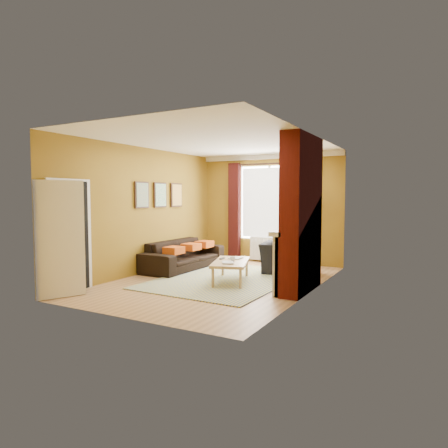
{
  "coord_description": "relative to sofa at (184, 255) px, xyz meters",
  "views": [
    {
      "loc": [
        3.92,
        -6.93,
        1.72
      ],
      "look_at": [
        0.0,
        0.25,
        1.15
      ],
      "focal_mm": 32.0,
      "sensor_mm": 36.0,
      "label": 1
    }
  ],
  "objects": [
    {
      "name": "ground",
      "position": [
        1.42,
        -0.85,
        -0.34
      ],
      "size": [
        5.5,
        5.5,
        0.0
      ],
      "primitive_type": "plane",
      "color": "#966D44",
      "rests_on": "ground"
    },
    {
      "name": "room_walls",
      "position": [
        2.05,
        -0.56,
        1.04
      ],
      "size": [
        3.82,
        5.54,
        2.83
      ],
      "color": "olive",
      "rests_on": "ground"
    },
    {
      "name": "striped_rug",
      "position": [
        1.48,
        -0.62,
        -0.33
      ],
      "size": [
        2.56,
        3.48,
        0.02
      ],
      "rotation": [
        0.0,
        0.0,
        -0.03
      ],
      "color": "#364F95",
      "rests_on": "ground"
    },
    {
      "name": "sofa",
      "position": [
        0.0,
        0.0,
        0.0
      ],
      "size": [
        0.94,
        2.32,
        0.67
      ],
      "primitive_type": "imported",
      "rotation": [
        0.0,
        0.0,
        1.55
      ],
      "color": "black",
      "rests_on": "ground"
    },
    {
      "name": "armchair",
      "position": [
        2.37,
        0.58,
        0.01
      ],
      "size": [
        1.18,
        1.06,
        0.7
      ],
      "primitive_type": "imported",
      "rotation": [
        0.0,
        0.0,
        3.26
      ],
      "color": "black",
      "rests_on": "ground"
    },
    {
      "name": "coffee_table",
      "position": [
        1.68,
        -0.79,
        0.05
      ],
      "size": [
        1.05,
        1.44,
        0.43
      ],
      "rotation": [
        0.0,
        0.0,
        0.35
      ],
      "color": "tan",
      "rests_on": "ground"
    },
    {
      "name": "wicker_stool",
      "position": [
        1.57,
        1.55,
        -0.13
      ],
      "size": [
        0.41,
        0.41,
        0.41
      ],
      "rotation": [
        0.0,
        0.0,
        -0.28
      ],
      "color": "olive",
      "rests_on": "ground"
    },
    {
      "name": "floor_lamp",
      "position": [
        2.75,
        1.26,
        1.08
      ],
      "size": [
        0.32,
        0.32,
        1.8
      ],
      "rotation": [
        0.0,
        0.0,
        -0.22
      ],
      "color": "black",
      "rests_on": "ground"
    },
    {
      "name": "book_a",
      "position": [
        1.67,
        -1.13,
        0.11
      ],
      "size": [
        0.34,
        0.36,
        0.03
      ],
      "primitive_type": "imported",
      "rotation": [
        0.0,
        0.0,
        0.53
      ],
      "color": "#999999",
      "rests_on": "coffee_table"
    },
    {
      "name": "book_b",
      "position": [
        1.54,
        -0.49,
        0.11
      ],
      "size": [
        0.24,
        0.31,
        0.02
      ],
      "primitive_type": "imported",
      "rotation": [
        0.0,
        0.0,
        -0.08
      ],
      "color": "#999999",
      "rests_on": "coffee_table"
    },
    {
      "name": "mug",
      "position": [
        1.77,
        -0.88,
        0.15
      ],
      "size": [
        0.14,
        0.14,
        0.1
      ],
      "primitive_type": "imported",
      "rotation": [
        0.0,
        0.0,
        0.33
      ],
      "color": "#999999",
      "rests_on": "coffee_table"
    },
    {
      "name": "tv_remote",
      "position": [
        1.42,
        -0.68,
        0.11
      ],
      "size": [
        0.07,
        0.17,
        0.02
      ],
      "rotation": [
        0.0,
        0.0,
        0.09
      ],
      "color": "#29292C",
      "rests_on": "coffee_table"
    }
  ]
}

